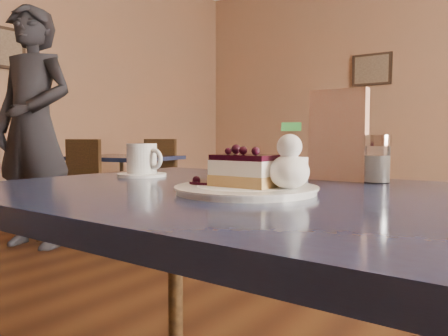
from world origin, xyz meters
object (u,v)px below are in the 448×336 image
Objects in this scene: coffee_set at (143,162)px; bg_table_far_left at (126,220)px; cheesecake_slice at (246,171)px; main_table at (260,230)px; dessert_plate at (246,190)px; patron at (33,127)px.

bg_table_far_left is at bearing 139.26° from coffee_set.
cheesecake_slice is at bearing -46.58° from bg_table_far_left.
cheesecake_slice reaches higher than main_table.
main_table reaches higher than bg_table_far_left.
coffee_set reaches higher than bg_table_far_left.
dessert_plate reaches higher than bg_table_far_left.
dessert_plate is (-0.00, -0.05, 0.08)m from main_table.
main_table is 0.64× the size of patron.
patron is (-2.68, 1.14, 0.26)m from main_table.
patron is (-0.02, -0.89, 0.85)m from bg_table_far_left.
coffee_set is at bearing 162.24° from dessert_plate.
main_table is 8.68× the size of coffee_set.
coffee_set is 0.07× the size of patron.
patron reaches higher than cheesecake_slice.
coffee_set reaches higher than main_table.
main_table is at bearing -11.28° from coffee_set.
main_table is 4.60× the size of dessert_plate.
dessert_plate reaches higher than main_table.
patron is at bearing 155.07° from coffee_set.
cheesecake_slice is 0.06× the size of patron.
coffee_set is at bearing 162.75° from cheesecake_slice.
cheesecake_slice is 0.87× the size of coffee_set.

